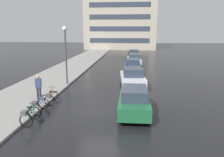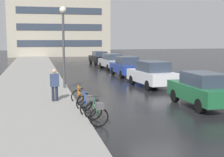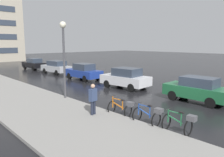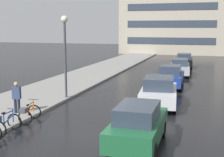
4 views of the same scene
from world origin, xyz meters
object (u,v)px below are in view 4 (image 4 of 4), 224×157
Objects in this scene: bicycle_third at (28,113)px; car_silver at (180,67)px; car_green at (138,125)px; pedestrian at (17,97)px; car_black at (184,61)px; car_blue at (170,77)px; bicycle_second at (5,123)px; streetlamp at (65,43)px; car_white at (159,92)px.

bicycle_third is 17.55m from car_silver.
car_green is at bearing -13.78° from bicycle_third.
pedestrian reaches higher than car_green.
car_silver is 1.02× the size of car_black.
car_green reaches higher than car_black.
pedestrian reaches higher than car_blue.
bicycle_second is 2.94m from pedestrian.
car_silver reaches higher than bicycle_second.
bicycle_third is at bearing 88.87° from bicycle_second.
car_blue is 0.86× the size of streetlamp.
car_white is (-0.15, 6.15, 0.03)m from car_green.
streetlamp is at bearing 133.36° from car_green.
pedestrian is at bearing 161.53° from car_green.
bicycle_second is 0.32× the size of car_blue.
car_silver is at bearing 73.26° from bicycle_second.
car_silver is at bearing 63.37° from streetlamp.
car_black is 19.10m from streetlamp.
car_blue is at bearing 66.74° from bicycle_second.
car_black is at bearing 71.99° from streetlamp.
car_green reaches higher than car_silver.
bicycle_third is at bearing -138.29° from car_white.
bicycle_third is at bearing 166.22° from car_green.
car_white is (5.41, 6.55, 0.35)m from bicycle_second.
bicycle_second is at bearing -86.97° from streetlamp.
car_green is (5.53, -1.36, 0.36)m from bicycle_third.
streetlamp reaches higher than car_white.
car_white reaches higher than car_black.
car_blue is at bearing 90.34° from car_white.
car_silver is at bearing -89.57° from car_black.
bicycle_third is 0.33× the size of car_silver.
streetlamp is (-0.39, 4.91, 3.02)m from bicycle_third.
pedestrian is 0.34× the size of streetlamp.
streetlamp reaches higher than car_silver.
pedestrian is (-6.73, 2.25, 0.15)m from car_green.
car_silver is 13.42m from streetlamp.
bicycle_third is 0.34× the size of car_white.
bicycle_second is 19.24m from car_silver.
car_green reaches higher than bicycle_second.
car_black is at bearing 89.44° from car_blue.
car_blue is 12.14m from car_black.
car_green is at bearing 4.14° from bicycle_second.
car_green is at bearing -88.60° from car_white.
streetlamp reaches higher than car_black.
bicycle_second is at bearing -102.57° from car_black.
car_blue is 5.91m from car_silver.
pedestrian reaches higher than bicycle_second.
car_green is 6.15m from car_white.
bicycle_second is 0.82× the size of pedestrian.
pedestrian is at bearing 143.38° from bicycle_third.
car_green is at bearing -89.12° from car_blue.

